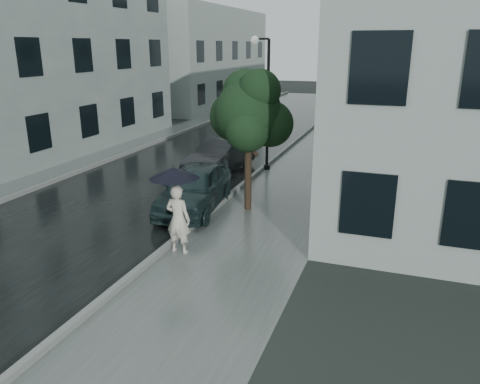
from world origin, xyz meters
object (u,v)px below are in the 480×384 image
at_px(pedestrian, 178,219).
at_px(lamp_post, 264,96).
at_px(street_tree, 249,112).
at_px(car_near, 195,188).
at_px(car_far, 220,157).

height_order(pedestrian, lamp_post, lamp_post).
relative_size(pedestrian, street_tree, 0.40).
bearing_deg(car_near, car_far, 94.83).
height_order(pedestrian, street_tree, street_tree).
height_order(pedestrian, car_far, pedestrian).
height_order(street_tree, car_near, street_tree).
relative_size(pedestrian, car_far, 0.43).
height_order(lamp_post, car_near, lamp_post).
height_order(car_near, car_far, car_near).
bearing_deg(car_far, pedestrian, -69.49).
xyz_separation_m(lamp_post, car_near, (-0.62, -5.57, -2.36)).
relative_size(lamp_post, car_near, 1.28).
relative_size(pedestrian, car_near, 0.42).
relative_size(lamp_post, car_far, 1.32).
xyz_separation_m(street_tree, lamp_post, (-0.98, 4.90, -0.02)).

